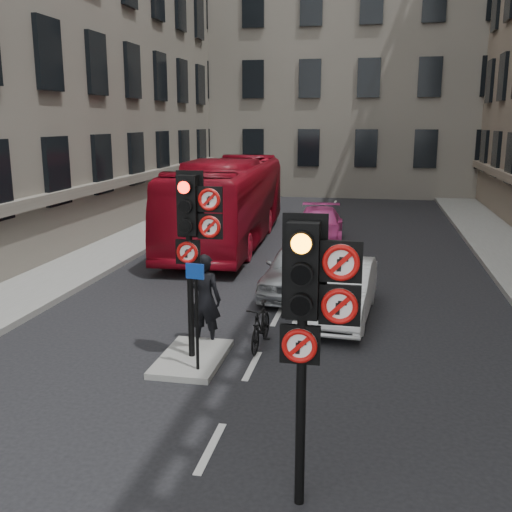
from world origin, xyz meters
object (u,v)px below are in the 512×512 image
at_px(car_silver, 300,268).
at_px(info_sign, 196,302).
at_px(signal_near, 310,302).
at_px(car_white, 340,290).
at_px(bus_red, 228,201).
at_px(motorcycle, 261,326).
at_px(car_pink, 319,226).
at_px(motorcyclist, 205,299).
at_px(signal_far, 193,225).

bearing_deg(car_silver, info_sign, -96.36).
bearing_deg(signal_near, car_white, 90.26).
relative_size(bus_red, motorcycle, 7.36).
height_order(signal_near, car_white, signal_near).
bearing_deg(signal_near, bus_red, 107.01).
bearing_deg(car_pink, info_sign, -97.24).
bearing_deg(car_white, bus_red, 124.24).
height_order(signal_near, motorcyclist, signal_near).
distance_m(car_silver, motorcyclist, 4.45).
bearing_deg(bus_red, car_pink, 10.30).
distance_m(car_silver, car_white, 2.25).
xyz_separation_m(signal_near, info_sign, (-2.39, 3.39, -1.17)).
relative_size(car_silver, bus_red, 0.35).
bearing_deg(info_sign, signal_near, -45.88).
xyz_separation_m(car_pink, motorcyclist, (-1.34, -11.20, 0.31)).
height_order(car_white, motorcycle, car_white).
distance_m(car_silver, bus_red, 7.21).
relative_size(car_silver, car_white, 0.99).
xyz_separation_m(car_white, motorcycle, (-1.48, -2.28, -0.21)).
bearing_deg(car_silver, motorcyclist, -104.41).
bearing_deg(car_silver, car_pink, 96.10).
height_order(signal_near, info_sign, signal_near).
distance_m(bus_red, info_sign, 12.28).
distance_m(signal_near, signal_far, 4.77).
bearing_deg(info_sign, car_pink, 94.35).
bearing_deg(info_sign, car_white, 67.86).
distance_m(bus_red, motorcyclist, 10.65).
bearing_deg(signal_far, car_silver, 75.14).
bearing_deg(motorcyclist, signal_far, 102.41).
bearing_deg(car_white, signal_far, -123.66).
distance_m(car_silver, motorcycle, 4.21).
relative_size(bus_red, info_sign, 5.72).
distance_m(car_white, bus_red, 9.45).
relative_size(signal_near, motorcyclist, 1.85).
height_order(car_silver, motorcyclist, motorcyclist).
height_order(signal_far, car_white, signal_far).
bearing_deg(motorcyclist, bus_red, -72.01).
relative_size(signal_near, signal_far, 1.00).
relative_size(signal_far, info_sign, 1.78).
xyz_separation_m(bus_red, motorcyclist, (2.03, -10.43, -0.63)).
bearing_deg(car_white, car_pink, 102.76).
bearing_deg(info_sign, motorcyclist, 109.75).
xyz_separation_m(car_pink, info_sign, (-1.03, -12.82, 0.77)).
bearing_deg(signal_far, car_white, 52.02).
bearing_deg(signal_far, car_pink, 84.18).
height_order(car_white, car_pink, car_white).
relative_size(motorcycle, info_sign, 0.78).
xyz_separation_m(car_white, bus_red, (-4.69, 8.15, 0.92)).
bearing_deg(bus_red, motorcyclist, -81.47).
xyz_separation_m(signal_far, motorcycle, (1.09, 1.01, -2.23)).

